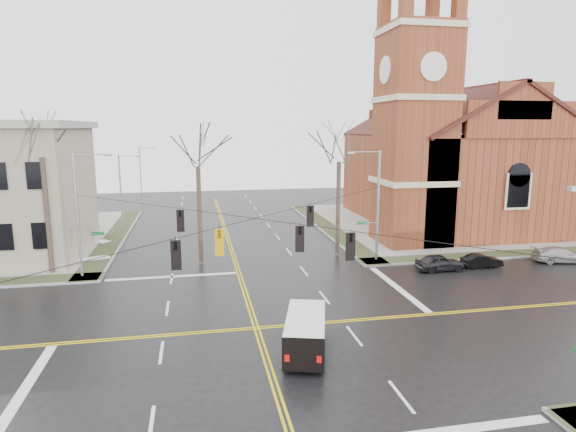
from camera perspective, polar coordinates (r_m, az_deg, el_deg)
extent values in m
plane|color=black|center=(27.44, -3.77, -13.11)|extent=(120.00, 120.00, 0.00)
cube|color=gray|center=(58.34, 17.96, -0.81)|extent=(30.00, 30.00, 0.15)
cube|color=#2E381E|center=(53.08, 4.80, -1.33)|extent=(2.00, 30.00, 0.02)
cube|color=#2E381E|center=(47.05, 26.07, -3.91)|extent=(30.00, 2.00, 0.02)
cube|color=#2E381E|center=(51.76, -19.83, -2.22)|extent=(2.00, 30.00, 0.02)
cube|color=gold|center=(27.42, -4.02, -13.12)|extent=(0.12, 100.00, 0.01)
cube|color=gold|center=(27.45, -3.51, -13.08)|extent=(0.12, 100.00, 0.01)
cube|color=gold|center=(27.33, -3.73, -13.20)|extent=(100.00, 0.12, 0.01)
cube|color=gold|center=(27.55, -3.80, -13.00)|extent=(100.00, 0.12, 0.01)
cube|color=silver|center=(37.17, -13.60, -6.99)|extent=(9.50, 0.50, 0.01)
cube|color=silver|center=(23.95, -29.21, -18.19)|extent=(0.50, 9.50, 0.01)
cube|color=silver|center=(34.68, 12.78, -8.23)|extent=(0.50, 9.50, 0.01)
cube|color=brown|center=(46.54, 14.70, 8.94)|extent=(6.00, 6.00, 20.00)
cube|color=beige|center=(47.30, 15.27, 20.51)|extent=(6.30, 6.30, 0.50)
cylinder|color=silver|center=(44.08, 16.86, 16.59)|extent=(2.40, 0.15, 2.40)
cylinder|color=silver|center=(45.57, 11.46, 16.61)|extent=(0.15, 2.40, 2.40)
cube|color=brown|center=(58.98, 18.61, 4.11)|extent=(18.00, 24.00, 10.00)
cube|color=brown|center=(49.94, 12.60, 0.10)|extent=(2.00, 5.00, 4.40)
cylinder|color=gray|center=(39.78, 10.61, 1.15)|extent=(0.20, 0.20, 9.00)
cylinder|color=gray|center=(39.80, 9.75, -0.79)|extent=(1.20, 0.06, 0.06)
cube|color=#116528|center=(39.56, 8.80, -0.83)|extent=(0.90, 0.04, 0.25)
cylinder|color=gray|center=(38.89, 9.17, 7.51)|extent=(2.40, 0.08, 0.08)
cube|color=gray|center=(38.50, 7.48, 7.45)|extent=(0.50, 0.22, 0.15)
cylinder|color=gray|center=(37.95, -23.69, -0.01)|extent=(0.20, 0.20, 9.00)
cylinder|color=gray|center=(38.07, -22.66, -1.97)|extent=(1.20, 0.06, 0.06)
cube|color=#116528|center=(37.93, -21.63, -1.94)|extent=(0.90, 0.04, 0.25)
cylinder|color=gray|center=(37.22, -22.37, 6.74)|extent=(2.40, 0.08, 0.08)
cube|color=gray|center=(37.01, -20.54, 6.76)|extent=(0.50, 0.22, 0.15)
cube|color=gray|center=(18.27, 30.94, 2.80)|extent=(0.50, 0.22, 0.15)
cylinder|color=black|center=(25.60, -3.93, -0.29)|extent=(23.02, 23.02, 0.03)
cylinder|color=black|center=(25.60, -3.93, -0.29)|extent=(23.02, 23.02, 0.03)
imported|color=black|center=(21.70, -13.13, -4.54)|extent=(0.21, 0.26, 1.30)
imported|color=black|center=(30.32, 2.65, -0.03)|extent=(0.21, 0.26, 1.30)
imported|color=#C98E0B|center=(23.64, -8.12, -3.13)|extent=(0.21, 0.26, 1.30)
imported|color=black|center=(29.50, -12.63, -0.57)|extent=(0.21, 0.26, 1.30)
imported|color=black|center=(22.81, 7.42, -3.62)|extent=(0.21, 0.26, 1.30)
imported|color=black|center=(24.16, 1.40, -2.73)|extent=(0.21, 0.26, 1.30)
cylinder|color=gray|center=(53.96, -19.20, 2.57)|extent=(0.16, 0.16, 8.00)
cylinder|color=gray|center=(53.47, -18.38, 6.76)|extent=(2.00, 0.07, 0.07)
cube|color=gray|center=(53.36, -17.31, 6.75)|extent=(0.45, 0.20, 0.13)
cylinder|color=gray|center=(73.69, -17.07, 4.66)|extent=(0.16, 0.16, 8.00)
cylinder|color=gray|center=(73.33, -16.45, 7.72)|extent=(2.00, 0.07, 0.07)
cube|color=gray|center=(73.25, -15.67, 7.72)|extent=(0.45, 0.20, 0.13)
cube|color=white|center=(24.27, 2.08, -13.55)|extent=(3.09, 5.14, 1.54)
cube|color=white|center=(26.19, 2.28, -12.23)|extent=(2.01, 1.29, 1.09)
cube|color=black|center=(26.30, 2.31, -10.96)|extent=(1.65, 0.56, 0.73)
cube|color=black|center=(24.23, 2.11, -12.30)|extent=(2.69, 3.66, 0.50)
cube|color=#B70C0A|center=(22.17, -0.12, -16.50)|extent=(0.23, 0.12, 0.31)
cube|color=#B70C0A|center=(22.11, 3.70, -16.60)|extent=(0.23, 0.12, 0.31)
cube|color=black|center=(24.60, 2.07, -15.24)|extent=(3.15, 5.19, 0.09)
cylinder|color=black|center=(26.07, 0.34, -13.62)|extent=(0.40, 0.69, 0.65)
cylinder|color=black|center=(26.01, 4.12, -13.70)|extent=(0.40, 0.69, 0.65)
cylinder|color=black|center=(23.21, -0.26, -16.81)|extent=(0.40, 0.69, 0.65)
cylinder|color=black|center=(23.15, 4.05, -16.92)|extent=(0.40, 0.69, 0.65)
imported|color=black|center=(39.27, 17.53, -5.28)|extent=(3.77, 1.55, 1.28)
imported|color=black|center=(41.32, 21.97, -4.94)|extent=(3.25, 1.14, 1.07)
imported|color=#A9A9AB|center=(45.69, 29.55, -4.00)|extent=(4.57, 2.52, 1.25)
cylinder|color=#3E3127|center=(39.86, -26.62, 0.00)|extent=(0.36, 0.36, 8.68)
cylinder|color=#3E3127|center=(39.38, -10.43, 0.17)|extent=(0.36, 0.36, 7.79)
cylinder|color=#3E3127|center=(41.58, 5.96, 0.94)|extent=(0.36, 0.36, 7.95)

